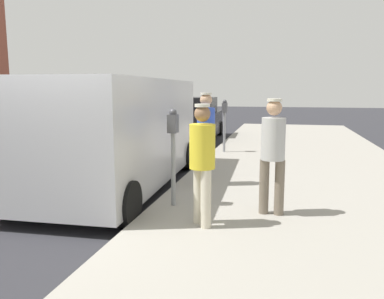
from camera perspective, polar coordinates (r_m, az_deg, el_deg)
The scene contains 9 objects.
ground_plane at distance 5.91m, azimuth -18.39°, elevation -10.99°, with size 80.00×80.00×0.00m, color #2D2D33.
sidewalk_slab at distance 5.10m, azimuth 18.55°, elevation -13.32°, with size 5.00×32.00×0.15m, color #9E998E.
parking_meter_near at distance 5.97m, azimuth -2.81°, elevation 1.34°, with size 0.14×0.18×1.52m.
parking_meter_far at distance 11.25m, azimuth 4.82°, elevation 4.86°, with size 0.14×0.18×1.52m.
pedestrian_in_gray at distance 5.65m, azimuth 11.85°, elevation 0.06°, with size 0.36×0.34×1.68m.
pedestrian_in_yellow at distance 5.08m, azimuth 1.52°, elevation -1.17°, with size 0.34×0.34×1.63m.
pedestrian_in_blue at distance 7.31m, azimuth 2.06°, elevation 2.56°, with size 0.34×0.36×1.75m.
parked_van at distance 7.69m, azimuth -10.94°, elevation 2.69°, with size 2.28×5.27×2.15m.
parked_sedan_ahead at distance 15.23m, azimuth 0.23°, elevation 4.30°, with size 2.15×4.49×1.65m.
Camera 1 is at (2.98, -4.71, 1.96)m, focal length 36.16 mm.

